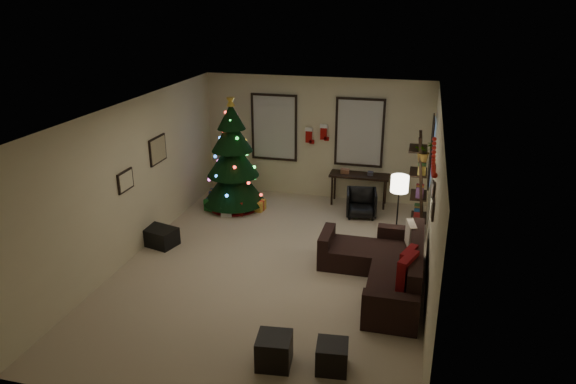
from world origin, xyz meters
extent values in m
plane|color=#C4B194|center=(0.00, 0.00, 0.00)|extent=(7.00, 7.00, 0.00)
plane|color=white|center=(0.00, 0.00, 2.70)|extent=(7.00, 7.00, 0.00)
plane|color=beige|center=(0.00, 3.50, 1.35)|extent=(5.00, 0.00, 5.00)
plane|color=beige|center=(0.00, -3.50, 1.35)|extent=(5.00, 0.00, 5.00)
plane|color=beige|center=(-2.50, 0.00, 1.35)|extent=(0.00, 7.00, 7.00)
plane|color=beige|center=(2.50, 0.00, 1.35)|extent=(0.00, 7.00, 7.00)
cube|color=#728CB2|center=(-0.95, 3.47, 1.55)|extent=(0.94, 0.02, 1.35)
cube|color=beige|center=(-0.95, 3.47, 1.55)|extent=(0.94, 0.03, 1.35)
cube|color=#728CB2|center=(0.95, 3.47, 1.55)|extent=(0.94, 0.02, 1.35)
cube|color=beige|center=(0.95, 3.47, 1.55)|extent=(0.94, 0.03, 1.35)
cube|color=#728CB2|center=(2.47, 2.55, 1.50)|extent=(0.05, 0.27, 1.17)
cube|color=beige|center=(2.47, 2.55, 1.50)|extent=(0.05, 0.45, 1.17)
cylinder|color=black|center=(-1.55, 2.37, 0.15)|extent=(0.10, 0.10, 0.29)
cone|color=black|center=(-1.55, 2.37, 0.59)|extent=(1.33, 1.33, 0.93)
cone|color=black|center=(-1.55, 2.37, 1.13)|extent=(1.10, 1.10, 0.78)
cone|color=black|center=(-1.55, 2.37, 1.61)|extent=(0.86, 0.86, 0.68)
cone|color=black|center=(-1.55, 2.37, 2.01)|extent=(0.59, 0.59, 0.54)
cylinder|color=maroon|center=(-1.55, 2.37, 0.02)|extent=(1.08, 1.08, 0.04)
cube|color=gold|center=(-1.05, 2.35, 0.11)|extent=(0.35, 0.28, 0.22)
cube|color=#14591E|center=(-1.95, 2.10, 0.12)|extent=(0.30, 0.22, 0.25)
cube|color=maroon|center=(-1.35, 2.05, 0.15)|extent=(0.28, 0.25, 0.30)
cube|color=navy|center=(-2.05, 2.55, 0.14)|extent=(0.26, 0.26, 0.28)
cube|color=silver|center=(-1.55, 1.90, 0.10)|extent=(0.22, 0.22, 0.20)
cube|color=black|center=(2.03, -0.22, 0.18)|extent=(0.77, 2.06, 0.36)
cube|color=black|center=(2.32, -0.22, 0.59)|extent=(0.20, 2.06, 0.46)
cube|color=black|center=(2.03, -1.35, 0.28)|extent=(0.77, 0.20, 0.57)
cube|color=black|center=(2.03, 0.91, 0.28)|extent=(0.77, 0.20, 0.57)
cube|color=black|center=(1.28, 0.42, 0.18)|extent=(0.73, 0.77, 0.36)
cube|color=black|center=(0.83, 0.42, 0.28)|extent=(0.18, 0.77, 0.57)
cube|color=maroon|center=(2.21, -0.80, 0.64)|extent=(0.29, 0.51, 0.49)
cube|color=maroon|center=(2.21, -0.51, 0.64)|extent=(0.26, 0.45, 0.44)
cube|color=beige|center=(2.21, 0.51, 0.63)|extent=(0.20, 0.42, 0.41)
cube|color=black|center=(0.69, -2.42, 0.20)|extent=(0.47, 0.47, 0.40)
cube|color=black|center=(1.41, -2.32, 0.18)|extent=(0.42, 0.42, 0.36)
cube|color=black|center=(1.03, 3.22, 0.67)|extent=(1.28, 0.46, 0.05)
cylinder|color=black|center=(0.46, 3.04, 0.32)|extent=(0.05, 0.05, 0.64)
cylinder|color=black|center=(0.46, 3.40, 0.32)|extent=(0.05, 0.05, 0.64)
cylinder|color=black|center=(1.59, 3.04, 0.32)|extent=(0.05, 0.05, 0.64)
cylinder|color=black|center=(1.59, 3.40, 0.32)|extent=(0.05, 0.05, 0.64)
imported|color=black|center=(1.16, 2.57, 0.29)|extent=(0.63, 0.60, 0.57)
cube|color=black|center=(2.32, 1.59, 1.00)|extent=(0.05, 0.05, 2.00)
cube|color=black|center=(2.32, 2.12, 1.00)|extent=(0.05, 0.05, 2.00)
cube|color=black|center=(2.29, 1.85, 0.39)|extent=(0.30, 0.56, 0.03)
cube|color=black|center=(2.29, 1.85, 0.84)|extent=(0.30, 0.56, 0.03)
cube|color=black|center=(2.29, 1.85, 1.28)|extent=(0.30, 0.56, 0.03)
cube|color=black|center=(2.29, 1.85, 1.73)|extent=(0.30, 0.56, 0.03)
imported|color=#4C4C4C|center=(2.30, 1.65, 1.80)|extent=(0.56, 0.56, 0.47)
cylinder|color=black|center=(1.95, 1.10, 0.01)|extent=(0.25, 0.25, 0.03)
cylinder|color=black|center=(1.95, 1.10, 0.63)|extent=(0.03, 0.03, 1.20)
cylinder|color=white|center=(1.95, 1.10, 1.29)|extent=(0.30, 0.30, 0.29)
cube|color=black|center=(-2.48, 0.92, 1.63)|extent=(0.04, 0.60, 0.50)
cube|color=tan|center=(-2.48, 0.92, 1.63)|extent=(0.01, 0.54, 0.45)
cube|color=black|center=(-2.48, -0.26, 1.42)|extent=(0.04, 0.45, 0.35)
cube|color=beige|center=(-2.48, -0.26, 1.42)|extent=(0.01, 0.41, 0.31)
cube|color=black|center=(2.48, -0.60, 1.55)|extent=(0.03, 0.22, 0.28)
cube|color=black|center=(2.48, -0.25, 1.70)|extent=(0.03, 0.18, 0.22)
cube|color=black|center=(2.48, -0.25, 1.40)|extent=(0.03, 0.20, 0.16)
cube|color=black|center=(2.48, 0.10, 1.58)|extent=(0.03, 0.26, 0.20)
cube|color=black|center=(2.48, 0.45, 1.48)|extent=(0.03, 0.18, 0.24)
cube|color=black|center=(2.48, 0.45, 1.78)|extent=(0.03, 0.16, 0.16)
cube|color=#990F0C|center=(-0.15, 3.42, 1.42)|extent=(0.14, 0.04, 0.30)
cube|color=white|center=(-0.15, 3.42, 1.57)|extent=(0.16, 0.05, 0.08)
cube|color=#990F0C|center=(-0.08, 3.42, 1.29)|extent=(0.10, 0.04, 0.08)
cube|color=#990F0C|center=(0.18, 3.41, 1.51)|extent=(0.14, 0.04, 0.30)
cube|color=white|center=(0.18, 3.41, 1.66)|extent=(0.16, 0.05, 0.08)
cube|color=#990F0C|center=(0.25, 3.41, 1.38)|extent=(0.10, 0.04, 0.08)
cube|color=black|center=(-2.28, 0.31, 0.16)|extent=(0.74, 0.59, 0.33)
camera|label=1|loc=(2.21, -7.65, 4.35)|focal=33.06mm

